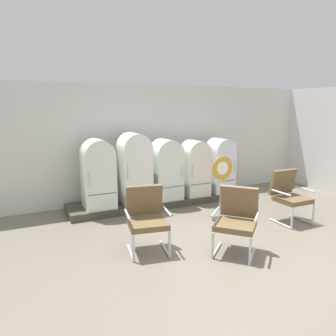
# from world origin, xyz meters

# --- Properties ---
(ground) EXTENTS (12.00, 10.00, 0.05)m
(ground) POSITION_xyz_m (0.00, 0.00, -0.03)
(ground) COLOR #6F6859
(back_wall) EXTENTS (11.76, 0.12, 2.83)m
(back_wall) POSITION_xyz_m (0.00, 3.66, 1.43)
(back_wall) COLOR silver
(back_wall) RESTS_ON ground
(side_wall_right) EXTENTS (0.16, 2.20, 2.83)m
(side_wall_right) POSITION_xyz_m (4.66, 2.47, 1.40)
(side_wall_right) COLOR silver
(side_wall_right) RESTS_ON ground
(display_plinth) EXTENTS (4.43, 0.95, 0.15)m
(display_plinth) POSITION_xyz_m (0.00, 3.02, 0.08)
(display_plinth) COLOR #423C31
(display_plinth) RESTS_ON ground
(refrigerator_0) EXTENTS (0.64, 0.70, 1.48)m
(refrigerator_0) POSITION_xyz_m (-1.54, 2.93, 0.94)
(refrigerator_0) COLOR silver
(refrigerator_0) RESTS_ON display_plinth
(refrigerator_1) EXTENTS (0.66, 0.69, 1.58)m
(refrigerator_1) POSITION_xyz_m (-0.72, 2.92, 0.99)
(refrigerator_1) COLOR white
(refrigerator_1) RESTS_ON display_plinth
(refrigerator_2) EXTENTS (0.66, 0.65, 1.41)m
(refrigerator_2) POSITION_xyz_m (0.06, 2.90, 0.90)
(refrigerator_2) COLOR silver
(refrigerator_2) RESTS_ON display_plinth
(refrigerator_3) EXTENTS (0.60, 0.62, 1.35)m
(refrigerator_3) POSITION_xyz_m (0.83, 2.89, 0.87)
(refrigerator_3) COLOR silver
(refrigerator_3) RESTS_ON display_plinth
(refrigerator_4) EXTENTS (0.58, 0.63, 1.37)m
(refrigerator_4) POSITION_xyz_m (1.57, 2.89, 0.88)
(refrigerator_4) COLOR white
(refrigerator_4) RESTS_ON display_plinth
(armchair_left) EXTENTS (0.75, 0.78, 1.05)m
(armchair_left) POSITION_xyz_m (-1.28, 0.81, 0.58)
(armchair_left) COLOR silver
(armchair_left) RESTS_ON ground
(armchair_right) EXTENTS (0.68, 0.68, 1.05)m
(armchair_right) POSITION_xyz_m (1.81, 0.81, 0.58)
(armchair_right) COLOR silver
(armchair_right) RESTS_ON ground
(armchair_center) EXTENTS (0.91, 0.90, 1.05)m
(armchair_center) POSITION_xyz_m (-0.02, 0.11, 0.58)
(armchair_center) COLOR silver
(armchair_center) RESTS_ON ground
(sign_stand) EXTENTS (0.48, 0.32, 1.34)m
(sign_stand) POSITION_xyz_m (0.59, 1.41, 0.66)
(sign_stand) COLOR #2D2D30
(sign_stand) RESTS_ON ground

